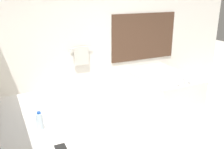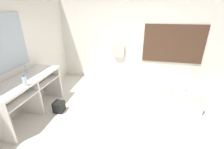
% 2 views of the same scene
% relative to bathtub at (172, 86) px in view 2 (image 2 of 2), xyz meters
% --- Properties ---
extents(ground_plane, '(16.00, 16.00, 0.00)m').
position_rel_bathtub_xyz_m(ground_plane, '(-1.28, -1.39, -0.31)').
color(ground_plane, silver).
rests_on(ground_plane, ground).
extents(wall_back_with_blinds, '(7.40, 0.13, 2.70)m').
position_rel_bathtub_xyz_m(wall_back_with_blinds, '(-1.24, 0.84, 1.03)').
color(wall_back_with_blinds, white).
rests_on(wall_back_with_blinds, ground_plane).
extents(wall_left_with_mirror, '(0.08, 7.40, 2.70)m').
position_rel_bathtub_xyz_m(wall_left_with_mirror, '(-3.51, -1.39, 1.04)').
color(wall_left_with_mirror, white).
rests_on(wall_left_with_mirror, ground_plane).
extents(vanity_counter, '(0.61, 1.64, 0.89)m').
position_rel_bathtub_xyz_m(vanity_counter, '(-3.16, -1.45, 0.35)').
color(vanity_counter, white).
rests_on(vanity_counter, ground_plane).
extents(sink_faucet, '(0.09, 0.04, 0.18)m').
position_rel_bathtub_xyz_m(sink_faucet, '(-3.33, -1.22, 0.67)').
color(sink_faucet, silver).
rests_on(sink_faucet, vanity_counter).
extents(bathtub, '(1.10, 1.59, 0.68)m').
position_rel_bathtub_xyz_m(bathtub, '(0.00, 0.00, 0.00)').
color(bathtub, silver).
rests_on(bathtub, ground_plane).
extents(water_bottle_1, '(0.08, 0.08, 0.20)m').
position_rel_bathtub_xyz_m(water_bottle_1, '(-2.92, -1.74, 0.68)').
color(water_bottle_1, silver).
rests_on(water_bottle_1, vanity_counter).
extents(waste_bin, '(0.22, 0.22, 0.25)m').
position_rel_bathtub_xyz_m(waste_bin, '(-2.64, -1.26, -0.19)').
color(waste_bin, black).
rests_on(waste_bin, ground_plane).
extents(bath_mat, '(0.56, 0.68, 0.02)m').
position_rel_bathtub_xyz_m(bath_mat, '(0.05, -1.31, -0.30)').
color(bath_mat, white).
rests_on(bath_mat, ground_plane).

